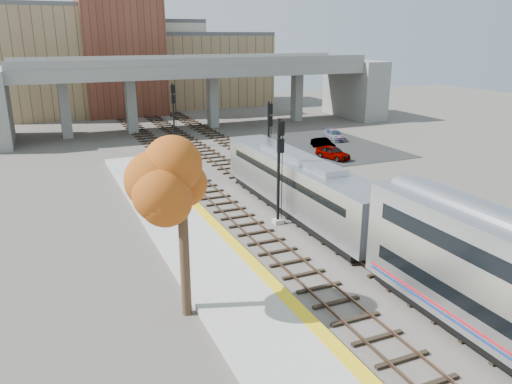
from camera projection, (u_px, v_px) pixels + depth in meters
name	position (u px, v px, depth m)	size (l,w,h in m)	color
ground	(361.00, 270.00, 27.06)	(160.00, 160.00, 0.00)	#47423D
platform	(237.00, 293.00, 24.23)	(4.50, 60.00, 0.35)	#9E9E99
yellow_strip	(272.00, 282.00, 24.91)	(0.70, 60.00, 0.01)	yellow
tracks	(276.00, 200.00, 38.31)	(10.70, 95.00, 0.25)	black
overpass	(197.00, 85.00, 66.49)	(54.00, 12.00, 9.50)	slate
buildings_far	(137.00, 62.00, 83.31)	(43.00, 21.00, 20.60)	#8F7853
parking_lot	(320.00, 146.00, 56.86)	(14.00, 18.00, 0.04)	black
locomotive	(299.00, 184.00, 34.70)	(3.02, 19.05, 4.10)	#A8AAB2
signal_mast_near	(279.00, 173.00, 32.56)	(0.60, 0.64, 7.12)	#9E9E99
signal_mast_mid	(269.00, 142.00, 43.21)	(0.60, 0.64, 6.77)	#9E9E99
signal_mast_far	(174.00, 116.00, 55.98)	(0.60, 0.64, 7.05)	#9E9E99
tree	(181.00, 184.00, 20.93)	(3.60, 3.60, 8.37)	#382619
car_a	(333.00, 152.00, 50.86)	(1.56, 3.89, 1.32)	#99999E
car_b	(323.00, 144.00, 55.24)	(1.25, 3.57, 1.18)	#99999E
car_c	(334.00, 135.00, 60.14)	(1.65, 4.06, 1.18)	#99999E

